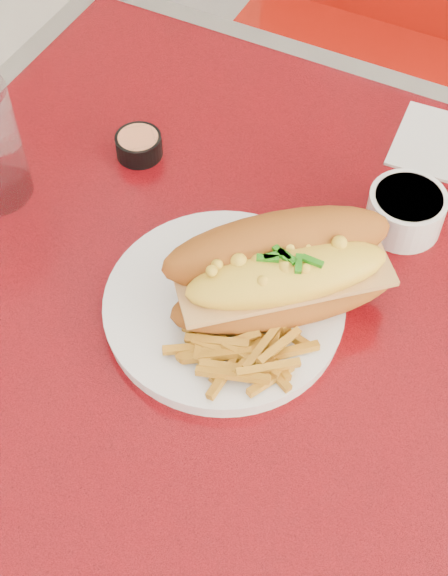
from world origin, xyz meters
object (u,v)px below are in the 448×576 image
at_px(dinner_plate, 224,307).
at_px(gravy_ramekin, 406,210).
at_px(fork, 265,334).
at_px(sauce_cup_left, 139,145).
at_px(diner_table, 386,457).
at_px(mac_hoagie, 283,271).

relative_size(dinner_plate, gravy_ramekin, 2.77).
distance_m(fork, gravy_ramekin, 0.21).
distance_m(gravy_ramekin, sauce_cup_left, 0.31).
height_order(gravy_ramekin, sauce_cup_left, gravy_ramekin).
xyz_separation_m(diner_table, fork, (-0.14, -0.02, 0.18)).
distance_m(diner_table, gravy_ramekin, 0.27).
height_order(diner_table, fork, fork).
relative_size(diner_table, fork, 9.43).
relative_size(mac_hoagie, fork, 1.82).
bearing_deg(diner_table, mac_hoagie, 171.60).
height_order(fork, sauce_cup_left, sauce_cup_left).
bearing_deg(gravy_ramekin, mac_hoagie, -114.73).
bearing_deg(gravy_ramekin, fork, -108.44).
bearing_deg(sauce_cup_left, dinner_plate, -39.35).
xyz_separation_m(diner_table, sauce_cup_left, (-0.38, 0.14, 0.18)).
bearing_deg(diner_table, dinner_plate, -177.43).
xyz_separation_m(mac_hoagie, sauce_cup_left, (-0.23, 0.12, -0.04)).
distance_m(diner_table, fork, 0.23).
height_order(dinner_plate, sauce_cup_left, sauce_cup_left).
height_order(diner_table, dinner_plate, dinner_plate).
relative_size(diner_table, gravy_ramekin, 13.69).
bearing_deg(mac_hoagie, diner_table, -49.59).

